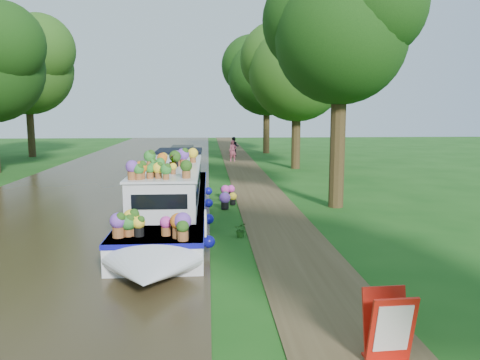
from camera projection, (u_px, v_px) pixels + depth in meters
name	position (u px, v px, depth m)	size (l,w,h in m)	color
ground	(242.00, 228.00, 14.56)	(100.00, 100.00, 0.00)	#154611
canal_water	(44.00, 231.00, 14.15)	(10.00, 100.00, 0.02)	#2E2614
towpath	(280.00, 227.00, 14.64)	(2.20, 100.00, 0.03)	#453820
plant_boat	(171.00, 197.00, 15.16)	(2.29, 13.52, 2.29)	silver
tree_near_overhang	(340.00, 28.00, 16.87)	(5.52, 5.28, 8.99)	#332511
tree_near_mid	(297.00, 65.00, 28.81)	(6.90, 6.60, 9.40)	#332511
tree_near_far	(266.00, 70.00, 39.55)	(7.59, 7.26, 10.30)	#332511
tree_far_d	(27.00, 62.00, 36.24)	(8.05, 7.70, 10.85)	#332511
second_boat	(182.00, 158.00, 31.25)	(1.86, 6.45, 1.25)	black
sandwich_board	(389.00, 331.00, 6.68)	(0.67, 0.55, 1.05)	red
pedestrian_pink	(233.00, 151.00, 33.49)	(0.55, 0.36, 1.50)	#C75268
pedestrian_dark	(234.00, 147.00, 37.15)	(0.75, 0.58, 1.54)	black
verge_plant	(241.00, 229.00, 13.51)	(0.40, 0.35, 0.44)	#295F1C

